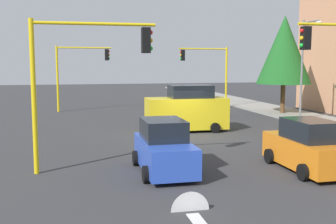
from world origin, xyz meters
TOP-DOWN VIEW (x-y plane):
  - ground_plane at (0.00, 0.00)m, footprint 120.00×120.00m
  - sidewalk_kerb at (-5.00, 10.50)m, footprint 80.00×4.00m
  - lane_arrow_near at (11.51, -3.00)m, footprint 2.40×1.10m
  - traffic_signal_far_right at (-14.00, -5.67)m, footprint 0.36×4.59m
  - traffic_signal_near_right at (6.00, -5.69)m, footprint 0.36×4.59m
  - traffic_signal_far_left at (-14.00, 5.67)m, footprint 0.36×4.59m
  - street_lamp_curbside at (-3.61, 9.20)m, footprint 2.15×0.28m
  - tree_roadside_mid at (-8.00, 10.00)m, footprint 4.26×4.26m
  - delivery_van_yellow at (-2.00, 0.48)m, footprint 2.22×4.80m
  - car_orange at (7.81, 2.50)m, footprint 4.12×1.92m
  - car_green at (-8.22, 3.13)m, footprint 3.72×1.97m
  - car_blue at (6.81, -2.83)m, footprint 3.99×2.02m

SIDE VIEW (x-z plane):
  - ground_plane at x=0.00m, z-range 0.00..0.00m
  - lane_arrow_near at x=11.51m, z-range -0.54..0.56m
  - sidewalk_kerb at x=-5.00m, z-range 0.00..0.15m
  - car_green at x=-8.22m, z-range -0.09..1.88m
  - car_orange at x=7.81m, z-range -0.09..1.88m
  - car_blue at x=6.81m, z-range -0.09..1.88m
  - delivery_van_yellow at x=-2.00m, z-range -0.11..2.67m
  - traffic_signal_far_left at x=-14.00m, z-range 1.15..6.67m
  - traffic_signal_far_right at x=-14.00m, z-range 1.15..6.67m
  - traffic_signal_near_right at x=6.00m, z-range 1.18..6.84m
  - street_lamp_curbside at x=-3.61m, z-range 0.85..7.85m
  - tree_roadside_mid at x=-8.00m, z-range 1.22..9.00m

